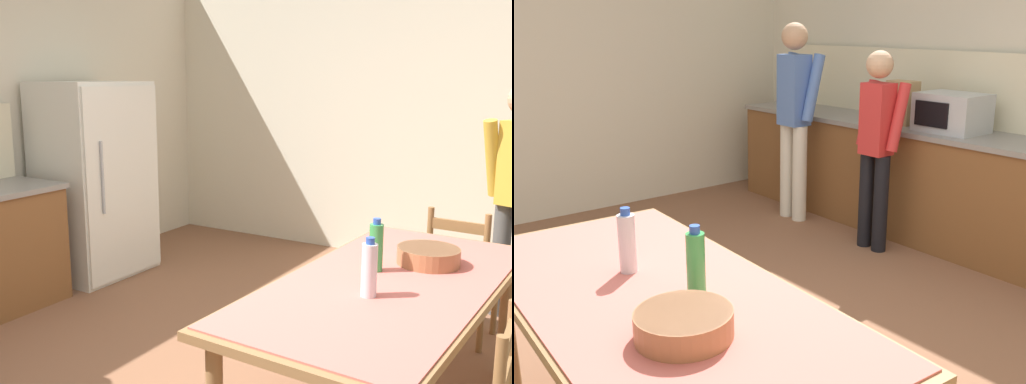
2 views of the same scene
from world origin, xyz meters
TOP-DOWN VIEW (x-y plane):
  - wall_right at (3.26, 0.00)m, footprint 0.12×5.20m
  - refrigerator at (1.36, 2.19)m, footprint 0.88×0.73m
  - dining_table at (0.35, -0.85)m, footprint 2.03×1.02m
  - bottle_near_centre at (0.10, -0.84)m, footprint 0.07×0.07m
  - bottle_off_centre at (0.45, -0.74)m, footprint 0.07×0.07m
  - serving_bowl at (0.69, -0.93)m, footprint 0.32×0.32m
  - chair_head_end at (1.63, -0.91)m, footprint 0.43×0.45m

SIDE VIEW (x-z plane):
  - chair_head_end at x=1.63m, z-range -0.01..0.90m
  - dining_table at x=0.35m, z-range 0.31..1.10m
  - serving_bowl at x=0.69m, z-range 0.79..0.88m
  - refrigerator at x=1.36m, z-range 0.00..1.70m
  - bottle_near_centre at x=0.10m, z-range 0.78..1.05m
  - bottle_off_centre at x=0.45m, z-range 0.78..1.05m
  - wall_right at x=3.26m, z-range 0.00..2.90m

